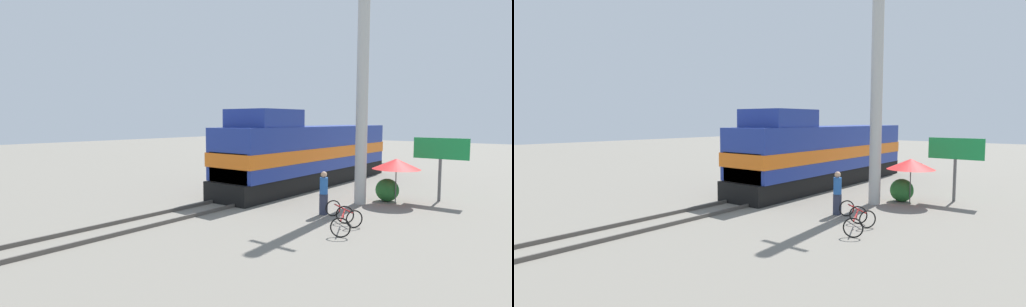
% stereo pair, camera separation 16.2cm
% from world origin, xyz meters
% --- Properties ---
extents(ground_plane, '(120.00, 120.00, 0.00)m').
position_xyz_m(ground_plane, '(0.00, 0.00, 0.00)').
color(ground_plane, slate).
extents(rail_near, '(0.08, 37.32, 0.15)m').
position_xyz_m(rail_near, '(-0.72, 0.00, 0.07)').
color(rail_near, '#4C4742').
rests_on(rail_near, ground_plane).
extents(rail_far, '(0.08, 37.32, 0.15)m').
position_xyz_m(rail_far, '(0.72, 0.00, 0.07)').
color(rail_far, '#4C4742').
rests_on(rail_far, ground_plane).
extents(locomotive, '(2.96, 15.88, 4.57)m').
position_xyz_m(locomotive, '(0.00, 3.20, 1.96)').
color(locomotive, black).
rests_on(locomotive, ground_plane).
extents(utility_pole, '(1.80, 0.55, 11.62)m').
position_xyz_m(utility_pole, '(4.88, 0.12, 5.84)').
color(utility_pole, '#B2B2AD').
rests_on(utility_pole, ground_plane).
extents(vendor_umbrella, '(2.24, 2.24, 2.17)m').
position_xyz_m(vendor_umbrella, '(6.18, 1.23, 1.92)').
color(vendor_umbrella, '#4C4C4C').
rests_on(vendor_umbrella, ground_plane).
extents(billboard_sign, '(2.58, 0.12, 3.13)m').
position_xyz_m(billboard_sign, '(7.64, 3.19, 2.42)').
color(billboard_sign, '#595959').
rests_on(billboard_sign, ground_plane).
extents(shrub_cluster, '(1.13, 1.13, 1.13)m').
position_xyz_m(shrub_cluster, '(5.66, 1.51, 0.56)').
color(shrub_cluster, '#236028').
rests_on(shrub_cluster, ground_plane).
extents(person_bystander, '(0.34, 0.34, 1.85)m').
position_xyz_m(person_bystander, '(4.65, -2.97, 1.01)').
color(person_bystander, '#2D3347').
rests_on(person_bystander, ground_plane).
extents(bicycle, '(1.96, 1.73, 0.68)m').
position_xyz_m(bicycle, '(5.84, -3.53, 0.35)').
color(bicycle, black).
rests_on(bicycle, ground_plane).
extents(bicycle_spare, '(1.40, 2.11, 0.70)m').
position_xyz_m(bicycle_spare, '(6.39, -4.64, 0.36)').
color(bicycle_spare, black).
rests_on(bicycle_spare, ground_plane).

